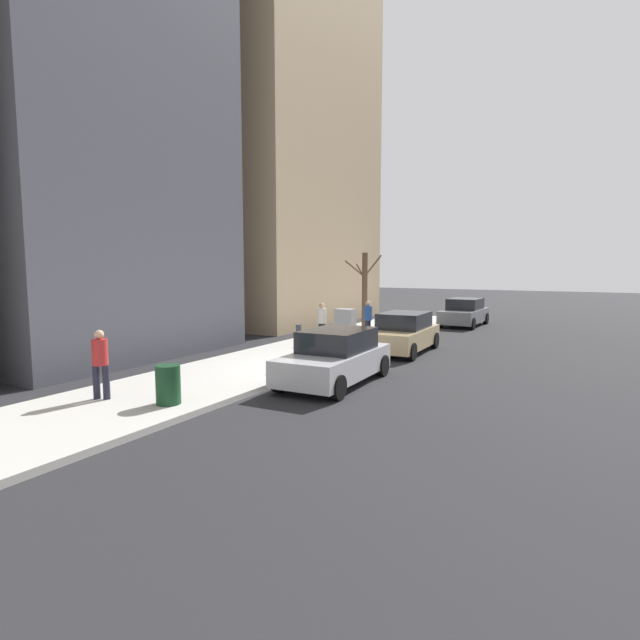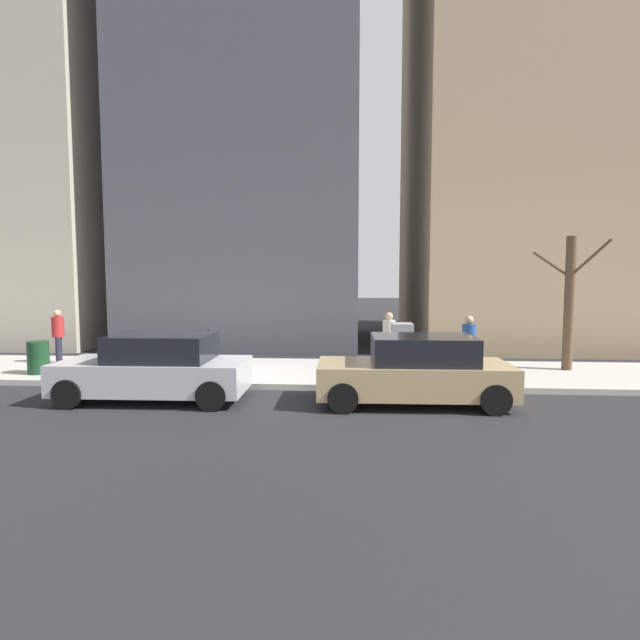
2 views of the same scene
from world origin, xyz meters
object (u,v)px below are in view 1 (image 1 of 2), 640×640
at_px(pedestrian_midblock, 322,320).
at_px(office_tower_left, 248,117).
at_px(parked_car_tan, 403,333).
at_px(parked_car_grey, 464,313).
at_px(parking_meter, 299,341).
at_px(parked_car_silver, 335,358).
at_px(pedestrian_far_corner, 100,360).
at_px(trash_bin, 168,385).
at_px(pedestrian_near_meter, 368,318).
at_px(bare_tree, 365,289).
at_px(office_block_center, 62,33).
at_px(utility_box, 345,327).

xyz_separation_m(pedestrian_midblock, office_tower_left, (9.57, -7.89, 11.39)).
height_order(parked_car_tan, pedestrian_midblock, pedestrian_midblock).
distance_m(parked_car_grey, office_tower_left, 17.67).
height_order(parked_car_grey, parking_meter, parked_car_grey).
bearing_deg(parked_car_silver, pedestrian_far_corner, 49.60).
bearing_deg(parked_car_grey, pedestrian_far_corner, 81.19).
xyz_separation_m(parked_car_silver, parking_meter, (1.67, -0.75, 0.24)).
xyz_separation_m(parked_car_silver, trash_bin, (2.12, 4.23, -0.14)).
xyz_separation_m(parking_meter, pedestrian_near_meter, (0.60, -6.73, 0.11)).
height_order(bare_tree, office_block_center, office_block_center).
xyz_separation_m(pedestrian_near_meter, pedestrian_far_corner, (1.56, 12.18, 0.00)).
bearing_deg(pedestrian_near_meter, parked_car_tan, 53.07).
bearing_deg(bare_tree, office_tower_left, -16.61).
height_order(parked_car_tan, trash_bin, parked_car_tan).
xyz_separation_m(bare_tree, pedestrian_near_meter, (-1.56, 3.14, -1.06)).
bearing_deg(parked_car_silver, bare_tree, -71.46).
bearing_deg(parking_meter, office_tower_left, -48.03).
distance_m(parked_car_silver, utility_box, 6.30).
height_order(parking_meter, pedestrian_near_meter, pedestrian_near_meter).
relative_size(bare_tree, trash_bin, 4.25).
relative_size(parking_meter, pedestrian_midblock, 0.81).
bearing_deg(pedestrian_far_corner, utility_box, 57.63).
bearing_deg(parked_car_tan, office_tower_left, -31.60).
distance_m(parked_car_tan, trash_bin, 10.30).
height_order(parked_car_tan, parked_car_silver, same).
bearing_deg(pedestrian_midblock, office_block_center, -55.75).
relative_size(pedestrian_near_meter, office_tower_left, 0.07).
relative_size(parking_meter, office_block_center, 0.06).
bearing_deg(trash_bin, office_block_center, -24.66).
xyz_separation_m(parked_car_grey, pedestrian_near_meter, (2.24, 8.23, 0.35)).
bearing_deg(bare_tree, pedestrian_near_meter, 116.42).
height_order(pedestrian_midblock, office_block_center, office_block_center).
relative_size(parking_meter, office_tower_left, 0.05).
xyz_separation_m(parking_meter, trash_bin, (0.45, 4.98, -0.38)).
xyz_separation_m(parked_car_tan, parked_car_silver, (-0.09, 5.86, 0.00)).
bearing_deg(parked_car_grey, office_block_center, 56.02).
height_order(bare_tree, pedestrian_midblock, bare_tree).
distance_m(parked_car_grey, pedestrian_near_meter, 8.54).
relative_size(utility_box, office_tower_left, 0.06).
height_order(utility_box, bare_tree, bare_tree).
bearing_deg(utility_box, parked_car_silver, 113.59).
bearing_deg(parked_car_tan, pedestrian_midblock, 5.04).
bearing_deg(parking_meter, parked_car_silver, 155.84).
bearing_deg(pedestrian_midblock, parking_meter, 19.95).
height_order(pedestrian_far_corner, office_block_center, office_block_center).
relative_size(parking_meter, utility_box, 0.94).
bearing_deg(trash_bin, parked_car_grey, -96.00).
bearing_deg(trash_bin, pedestrian_far_corner, 15.32).
bearing_deg(office_block_center, trash_bin, 155.34).
relative_size(parked_car_silver, trash_bin, 4.71).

